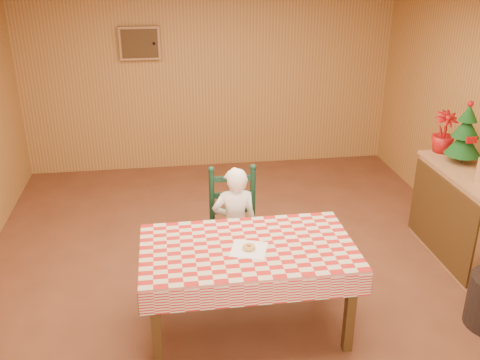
% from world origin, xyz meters
% --- Properties ---
extents(ground, '(6.00, 6.00, 0.00)m').
position_xyz_m(ground, '(0.00, 0.00, 0.00)').
color(ground, brown).
rests_on(ground, ground).
extents(cabin_walls, '(5.10, 6.05, 2.65)m').
position_xyz_m(cabin_walls, '(-0.00, 0.53, 1.83)').
color(cabin_walls, '#B28040').
rests_on(cabin_walls, ground).
extents(dining_table, '(1.66, 0.96, 0.77)m').
position_xyz_m(dining_table, '(-0.06, -0.66, 0.69)').
color(dining_table, '#452C12').
rests_on(dining_table, ground).
extents(ladder_chair, '(0.44, 0.40, 1.08)m').
position_xyz_m(ladder_chair, '(-0.06, 0.13, 0.50)').
color(ladder_chair, black).
rests_on(ladder_chair, ground).
extents(seated_child, '(0.41, 0.27, 1.12)m').
position_xyz_m(seated_child, '(-0.06, 0.07, 0.56)').
color(seated_child, white).
rests_on(seated_child, ground).
extents(napkin, '(0.33, 0.33, 0.00)m').
position_xyz_m(napkin, '(-0.06, -0.71, 0.77)').
color(napkin, white).
rests_on(napkin, dining_table).
extents(donut, '(0.11, 0.11, 0.03)m').
position_xyz_m(donut, '(-0.06, -0.71, 0.79)').
color(donut, gold).
rests_on(donut, napkin).
extents(shelf_unit, '(0.54, 1.24, 0.93)m').
position_xyz_m(shelf_unit, '(2.22, 0.12, 0.47)').
color(shelf_unit, tan).
rests_on(shelf_unit, ground).
extents(christmas_tree, '(0.34, 0.34, 0.62)m').
position_xyz_m(christmas_tree, '(2.23, 0.37, 1.21)').
color(christmas_tree, '#452C12').
rests_on(christmas_tree, shelf_unit).
extents(flower_arrangement, '(0.25, 0.25, 0.43)m').
position_xyz_m(flower_arrangement, '(2.18, 0.67, 1.14)').
color(flower_arrangement, '#A10E0F').
rests_on(flower_arrangement, shelf_unit).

